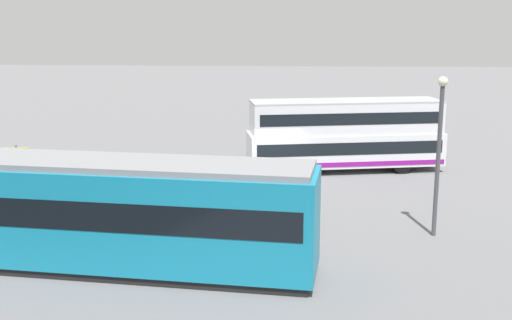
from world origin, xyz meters
name	(u,v)px	position (x,y,z in m)	size (l,w,h in m)	color
ground_plane	(276,179)	(0.00, 0.00, 0.00)	(160.00, 160.00, 0.00)	slate
double_decker_bus	(345,135)	(-3.54, -2.11, 1.91)	(10.49, 4.37, 3.74)	white
tram_yellow	(82,211)	(5.87, 11.95, 1.85)	(15.22, 4.24, 3.56)	teal
pedestrian_near_railing	(160,177)	(5.10, 3.73, 0.97)	(0.39, 0.39, 1.68)	#33384C
pedestrian_crossing	(268,202)	(0.10, 7.59, 0.98)	(0.44, 0.44, 1.71)	black
pedestrian_railing	(136,190)	(5.83, 5.29, 0.75)	(9.53, 0.30, 1.08)	gray
info_sign	(17,162)	(11.16, 4.73, 1.75)	(1.14, 0.20, 2.52)	slate
street_lamp	(439,143)	(-6.08, 8.24, 3.50)	(0.36, 0.36, 5.88)	#4C4C51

